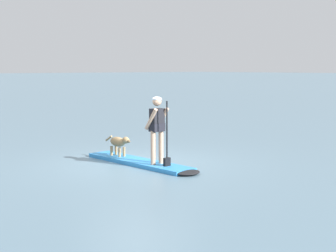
{
  "coord_description": "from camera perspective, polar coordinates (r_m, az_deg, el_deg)",
  "views": [
    {
      "loc": [
        9.86,
        -7.68,
        2.45
      ],
      "look_at": [
        0.0,
        1.0,
        0.9
      ],
      "focal_mm": 53.12,
      "sensor_mm": 36.0,
      "label": 1
    }
  ],
  "objects": [
    {
      "name": "paddleboard",
      "position": [
        12.56,
        -2.71,
        -4.3
      ],
      "size": [
        3.74,
        0.82,
        0.1
      ],
      "color": "#338CD8",
      "rests_on": "ground_plane"
    },
    {
      "name": "dog",
      "position": [
        13.28,
        -5.66,
        -1.89
      ],
      "size": [
        1.04,
        0.24,
        0.55
      ],
      "color": "#997A51",
      "rests_on": "paddleboard"
    },
    {
      "name": "ground_plane",
      "position": [
        12.74,
        -3.39,
        -4.37
      ],
      "size": [
        400.0,
        400.0,
        0.0
      ],
      "primitive_type": "plane",
      "color": "slate"
    },
    {
      "name": "person_paddler",
      "position": [
        12.05,
        -1.22,
        0.09
      ],
      "size": [
        0.61,
        0.49,
        1.65
      ],
      "color": "tan",
      "rests_on": "paddleboard"
    }
  ]
}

